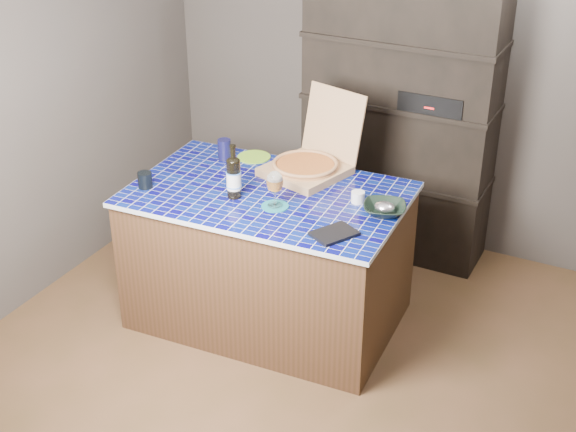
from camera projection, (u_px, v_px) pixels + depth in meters
The scene contains 14 objects.
room at pixel (292, 160), 3.76m from camera, with size 3.50×3.50×3.50m.
shelving_unit at pixel (400, 122), 5.12m from camera, with size 1.20×0.41×1.80m.
kitchen_island at pixel (268, 256), 4.60m from camera, with size 1.55×1.03×0.83m.
pizza_box at pixel (308, 163), 4.60m from camera, with size 0.53×0.59×0.45m.
mead_bottle at pixel (234, 177), 4.30m from camera, with size 0.08×0.08×0.31m.
teal_trivet at pixel (275, 206), 4.25m from camera, with size 0.15×0.15×0.01m, color #166A74.
wine_glass at pixel (275, 183), 4.19m from camera, with size 0.09×0.09×0.20m.
tumbler at pixel (145, 180), 4.44m from camera, with size 0.08×0.08×0.09m, color black.
dvd_case at pixel (334, 234), 3.98m from camera, with size 0.15×0.22×0.02m, color black.
bowl at pixel (385, 209), 4.17m from camera, with size 0.22×0.22×0.05m, color black.
foil_contents at pixel (385, 207), 4.17m from camera, with size 0.11×0.09×0.05m, color silver.
white_jar at pixel (358, 197), 4.29m from camera, with size 0.07×0.07×0.06m, color silver.
navy_cup at pixel (224, 149), 4.77m from camera, with size 0.08×0.08×0.12m, color black.
green_trivet at pixel (254, 157), 4.82m from camera, with size 0.20×0.20×0.01m, color #73B125.
Camera 1 is at (1.55, -3.07, 2.79)m, focal length 50.00 mm.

